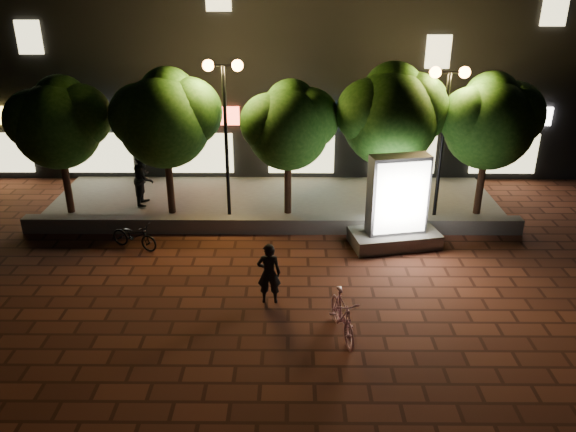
{
  "coord_description": "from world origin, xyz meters",
  "views": [
    {
      "loc": [
        0.64,
        -12.68,
        7.85
      ],
      "look_at": [
        0.53,
        1.5,
        1.65
      ],
      "focal_mm": 35.57,
      "sensor_mm": 36.0,
      "label": 1
    }
  ],
  "objects_px": {
    "tree_far_left": "(59,120)",
    "street_lamp_left": "(224,100)",
    "tree_right": "(392,112)",
    "scooter_pink": "(342,315)",
    "street_lamp_right": "(446,104)",
    "ad_kiosk": "(397,210)",
    "tree_mid": "(289,123)",
    "tree_left": "(166,116)",
    "rider": "(269,273)",
    "scooter_parked": "(134,236)",
    "pedestrian": "(144,178)",
    "tree_far_right": "(491,119)"
  },
  "relations": [
    {
      "from": "tree_far_left",
      "to": "rider",
      "type": "bearing_deg",
      "value": -38.91
    },
    {
      "from": "tree_far_right",
      "to": "rider",
      "type": "bearing_deg",
      "value": -140.96
    },
    {
      "from": "tree_far_right",
      "to": "scooter_pink",
      "type": "relative_size",
      "value": 2.61
    },
    {
      "from": "tree_far_left",
      "to": "street_lamp_left",
      "type": "distance_m",
      "value": 5.5
    },
    {
      "from": "tree_far_left",
      "to": "tree_far_right",
      "type": "xyz_separation_m",
      "value": [
        14.0,
        0.0,
        0.08
      ]
    },
    {
      "from": "tree_left",
      "to": "tree_far_right",
      "type": "xyz_separation_m",
      "value": [
        10.5,
        -0.0,
        -0.08
      ]
    },
    {
      "from": "rider",
      "to": "ad_kiosk",
      "type": "bearing_deg",
      "value": -138.49
    },
    {
      "from": "street_lamp_right",
      "to": "tree_mid",
      "type": "bearing_deg",
      "value": 176.96
    },
    {
      "from": "tree_left",
      "to": "rider",
      "type": "relative_size",
      "value": 2.97
    },
    {
      "from": "scooter_pink",
      "to": "street_lamp_right",
      "type": "bearing_deg",
      "value": 50.49
    },
    {
      "from": "rider",
      "to": "scooter_parked",
      "type": "xyz_separation_m",
      "value": [
        -4.19,
        2.99,
        -0.41
      ]
    },
    {
      "from": "tree_far_left",
      "to": "rider",
      "type": "distance_m",
      "value": 9.35
    },
    {
      "from": "street_lamp_left",
      "to": "ad_kiosk",
      "type": "height_order",
      "value": "street_lamp_left"
    },
    {
      "from": "rider",
      "to": "pedestrian",
      "type": "distance_m",
      "value": 7.92
    },
    {
      "from": "scooter_parked",
      "to": "pedestrian",
      "type": "relative_size",
      "value": 0.83
    },
    {
      "from": "pedestrian",
      "to": "tree_left",
      "type": "bearing_deg",
      "value": -122.05
    },
    {
      "from": "tree_far_right",
      "to": "pedestrian",
      "type": "relative_size",
      "value": 2.5
    },
    {
      "from": "street_lamp_left",
      "to": "ad_kiosk",
      "type": "relative_size",
      "value": 1.81
    },
    {
      "from": "tree_right",
      "to": "tree_left",
      "type": "bearing_deg",
      "value": -180.0
    },
    {
      "from": "tree_far_left",
      "to": "scooter_parked",
      "type": "distance_m",
      "value": 4.84
    },
    {
      "from": "tree_left",
      "to": "street_lamp_left",
      "type": "xyz_separation_m",
      "value": [
        1.95,
        -0.26,
        0.58
      ]
    },
    {
      "from": "scooter_pink",
      "to": "scooter_parked",
      "type": "height_order",
      "value": "scooter_pink"
    },
    {
      "from": "tree_right",
      "to": "scooter_pink",
      "type": "height_order",
      "value": "tree_right"
    },
    {
      "from": "street_lamp_left",
      "to": "tree_far_right",
      "type": "bearing_deg",
      "value": 1.76
    },
    {
      "from": "tree_left",
      "to": "ad_kiosk",
      "type": "height_order",
      "value": "tree_left"
    },
    {
      "from": "street_lamp_right",
      "to": "tree_left",
      "type": "bearing_deg",
      "value": 178.32
    },
    {
      "from": "tree_far_right",
      "to": "scooter_pink",
      "type": "xyz_separation_m",
      "value": [
        -5.25,
        -7.1,
        -2.82
      ]
    },
    {
      "from": "tree_mid",
      "to": "scooter_pink",
      "type": "height_order",
      "value": "tree_mid"
    },
    {
      "from": "scooter_pink",
      "to": "tree_far_left",
      "type": "bearing_deg",
      "value": 129.86
    },
    {
      "from": "tree_far_left",
      "to": "ad_kiosk",
      "type": "height_order",
      "value": "tree_far_left"
    },
    {
      "from": "tree_right",
      "to": "scooter_pink",
      "type": "relative_size",
      "value": 2.78
    },
    {
      "from": "tree_left",
      "to": "tree_far_left",
      "type": "bearing_deg",
      "value": -180.0
    },
    {
      "from": "pedestrian",
      "to": "scooter_pink",
      "type": "bearing_deg",
      "value": -140.08
    },
    {
      "from": "rider",
      "to": "tree_mid",
      "type": "bearing_deg",
      "value": -94.93
    },
    {
      "from": "tree_left",
      "to": "street_lamp_right",
      "type": "xyz_separation_m",
      "value": [
        8.95,
        -0.26,
        0.45
      ]
    },
    {
      "from": "tree_right",
      "to": "scooter_parked",
      "type": "distance_m",
      "value": 8.98
    },
    {
      "from": "tree_far_left",
      "to": "ad_kiosk",
      "type": "relative_size",
      "value": 1.62
    },
    {
      "from": "tree_mid",
      "to": "scooter_parked",
      "type": "bearing_deg",
      "value": -150.18
    },
    {
      "from": "street_lamp_right",
      "to": "scooter_pink",
      "type": "bearing_deg",
      "value": -118.4
    },
    {
      "from": "street_lamp_right",
      "to": "ad_kiosk",
      "type": "height_order",
      "value": "street_lamp_right"
    },
    {
      "from": "tree_mid",
      "to": "street_lamp_left",
      "type": "distance_m",
      "value": 2.22
    },
    {
      "from": "tree_mid",
      "to": "street_lamp_left",
      "type": "relative_size",
      "value": 0.87
    },
    {
      "from": "tree_left",
      "to": "tree_mid",
      "type": "relative_size",
      "value": 1.09
    },
    {
      "from": "tree_far_left",
      "to": "tree_mid",
      "type": "distance_m",
      "value": 7.5
    },
    {
      "from": "rider",
      "to": "street_lamp_left",
      "type": "bearing_deg",
      "value": -73.87
    },
    {
      "from": "tree_far_right",
      "to": "scooter_parked",
      "type": "relative_size",
      "value": 3.0
    },
    {
      "from": "pedestrian",
      "to": "street_lamp_right",
      "type": "bearing_deg",
      "value": -94.97
    },
    {
      "from": "tree_mid",
      "to": "scooter_pink",
      "type": "bearing_deg",
      "value": -79.97
    },
    {
      "from": "tree_far_right",
      "to": "street_lamp_left",
      "type": "relative_size",
      "value": 0.92
    },
    {
      "from": "rider",
      "to": "tree_far_left",
      "type": "bearing_deg",
      "value": -38.98
    }
  ]
}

